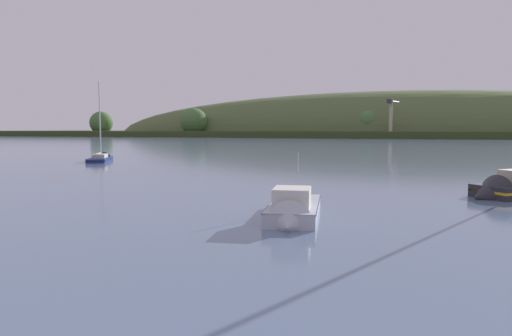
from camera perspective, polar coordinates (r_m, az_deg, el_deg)
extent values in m
cube|color=#35401E|center=(238.18, 14.50, 4.08)|extent=(426.81, 73.99, 3.04)
ellipsoid|color=#4C5B33|center=(260.44, 16.88, 3.75)|extent=(342.21, 90.02, 49.09)
sphere|color=#476B38|center=(283.15, -18.65, 5.33)|extent=(13.25, 13.25, 13.25)
sphere|color=#476B38|center=(252.13, -7.73, 5.74)|extent=(14.62, 14.62, 14.62)
sphere|color=#476B38|center=(227.52, 13.69, 5.47)|extent=(11.61, 11.61, 11.61)
cube|color=#4C4C51|center=(216.52, 16.33, 3.83)|extent=(4.28, 4.28, 2.00)
cylinder|color=#BCB293|center=(216.57, 16.39, 6.18)|extent=(1.58, 1.58, 15.79)
cylinder|color=#BCB293|center=(221.01, 16.80, 7.86)|extent=(3.79, 10.86, 0.87)
cube|color=#333338|center=(214.96, 16.26, 7.96)|extent=(2.60, 2.29, 1.90)
cube|color=navy|center=(64.79, -18.79, 0.79)|extent=(5.18, 6.92, 0.99)
cone|color=navy|center=(68.03, -18.30, 0.98)|extent=(2.77, 2.52, 2.27)
cube|color=black|center=(64.78, -18.80, 1.01)|extent=(5.20, 6.93, 0.11)
cube|color=#BCB299|center=(64.91, -18.78, 1.44)|extent=(2.81, 3.37, 0.48)
cylinder|color=silver|center=(65.47, -18.80, 5.71)|extent=(0.17, 0.17, 10.16)
cylinder|color=silver|center=(63.84, -18.97, 1.74)|extent=(1.74, 3.11, 0.13)
cone|color=#232328|center=(32.40, 26.63, -3.20)|extent=(3.32, 3.36, 2.70)
cube|color=#ADB2BC|center=(23.24, 4.79, -5.59)|extent=(3.38, 6.52, 1.04)
cone|color=#ADB2BC|center=(20.21, 4.01, -7.18)|extent=(2.25, 1.31, 2.12)
cube|color=navy|center=(23.16, 4.80, -4.42)|extent=(3.43, 6.53, 0.08)
cube|color=silver|center=(21.72, 4.49, -3.68)|extent=(2.00, 2.19, 0.93)
cube|color=#192833|center=(20.82, 4.26, -3.67)|extent=(1.49, 0.31, 0.52)
cylinder|color=#B2B2B7|center=(25.18, 5.26, -0.80)|extent=(0.06, 0.06, 2.42)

